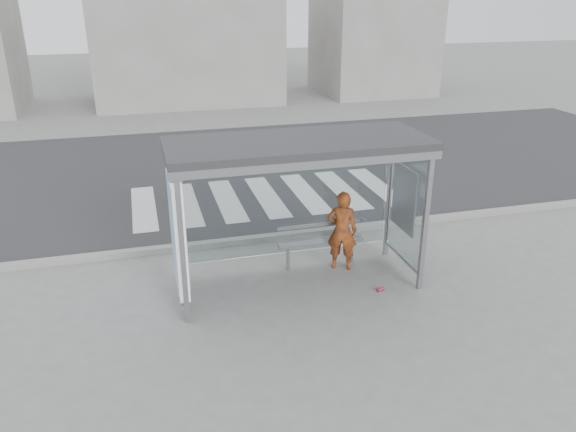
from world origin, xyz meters
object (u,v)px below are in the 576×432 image
object	(u,v)px
bus_shelter	(275,178)
bench	(320,241)
person	(342,231)
soda_can	(380,289)

from	to	relation	value
bus_shelter	bench	world-z (taller)	bus_shelter
bench	person	bearing A→B (deg)	-28.66
person	bus_shelter	bearing A→B (deg)	38.10
bench	soda_can	bearing A→B (deg)	-59.72
bus_shelter	person	xyz separation A→B (m)	(1.32, 0.33, -1.23)
person	soda_can	xyz separation A→B (m)	(0.35, -1.01, -0.72)
bus_shelter	soda_can	size ratio (longest dim) A/B	31.59
bus_shelter	person	bearing A→B (deg)	14.13
bus_shelter	bench	size ratio (longest dim) A/B	2.64
bus_shelter	soda_can	distance (m)	2.66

